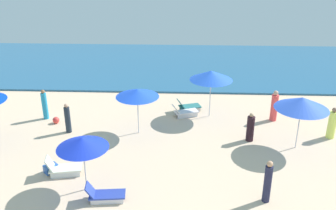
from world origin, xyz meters
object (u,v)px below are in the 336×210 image
Objects in this scene: lounge_chair_5_1 at (104,194)px; umbrella_6 at (302,103)px; cooler_box_2 at (51,169)px; umbrella_5 at (82,143)px; beachgoer_2 at (268,182)px; beach_ball_0 at (56,120)px; lounge_chair_5_0 at (63,168)px; beachgoer_4 at (332,124)px; umbrella_2 at (137,93)px; beachgoer_5 at (274,107)px; beachgoer_7 at (68,119)px; beachgoer_1 at (45,105)px; lounge_chair_3_0 at (184,112)px; lounge_chair_3_1 at (188,106)px; beachgoer_3 at (250,128)px; umbrella_3 at (211,75)px.

lounge_chair_5_1 is 9.51m from umbrella_6.
lounge_chair_5_1 reaches higher than cooler_box_2.
umbrella_6 reaches higher than umbrella_5.
beachgoer_2 is 11.74m from beach_ball_0.
umbrella_5 reaches higher than cooler_box_2.
lounge_chair_5_0 is 0.93× the size of beachgoer_4.
beach_ball_0 is (-4.56, 0.90, -1.99)m from umbrella_2.
beachgoer_5 is at bearing -70.56° from lounge_chair_5_0.
umbrella_6 reaches higher than beachgoer_7.
beachgoer_1 is 12.64m from beachgoer_2.
beachgoer_2 is (5.38, -5.32, -1.34)m from umbrella_2.
beachgoer_4 is at bearing -126.88° from lounge_chair_3_0.
umbrella_2 is at bearing -175.23° from cooler_box_2.
lounge_chair_3_1 is 4.56m from beachgoer_3.
umbrella_2 is 3.85m from beachgoer_7.
lounge_chair_3_0 is at bearing 41.78° from umbrella_2.
umbrella_5 is 8.31m from beachgoer_3.
beach_ball_0 is at bearing 118.04° from umbrella_5.
beachgoer_3 reaches higher than lounge_chair_3_0.
lounge_chair_3_0 is 0.89× the size of beachgoer_2.
beachgoer_7 reaches higher than lounge_chair_3_0.
beachgoer_3 is (3.19, -2.68, 0.40)m from lounge_chair_3_0.
beachgoer_4 is at bearing -0.75° from umbrella_2.
umbrella_3 is 1.81× the size of beachgoer_3.
beach_ball_0 is at bearing 168.80° from umbrella_2.
lounge_chair_3_0 is 4.30× the size of beach_ball_0.
umbrella_5 is 6.97m from beachgoer_2.
beachgoer_1 is 1.12m from beach_ball_0.
lounge_chair_3_1 is at bearing 100.67° from beachgoer_1.
umbrella_6 is 13.23m from beachgoer_1.
umbrella_2 is at bearing -45.31° from lounge_chair_5_0.
umbrella_2 is at bearing -42.34° from beachgoer_5.
beach_ball_0 is (0.73, -0.57, -0.62)m from beachgoer_1.
beachgoer_5 is at bearing -52.86° from lounge_chair_5_1.
beachgoer_3 is (2.98, -3.43, 0.39)m from lounge_chair_3_1.
lounge_chair_3_1 is at bearing 62.55° from umbrella_5.
beach_ball_0 is (-11.72, -0.88, -0.63)m from beachgoer_5.
lounge_chair_3_0 is at bearing 26.41° from beachgoer_3.
lounge_chair_3_0 is at bearing -138.93° from beachgoer_7.
lounge_chair_5_0 is (-2.71, -3.90, -1.87)m from umbrella_2.
beachgoer_3 is (1.79, -2.78, -1.73)m from umbrella_3.
umbrella_2 is 5.05m from beach_ball_0.
lounge_chair_5_0 is at bearing 141.34° from umbrella_5.
lounge_chair_3_0 is 8.13m from umbrella_5.
lounge_chair_5_0 is 11.40m from beachgoer_5.
umbrella_6 is 1.74× the size of beachgoer_3.
beachgoer_5 is (-0.42, 3.00, -1.47)m from umbrella_6.
lounge_chair_5_0 is 10.82m from umbrella_6.
beachgoer_2 is at bearing 170.61° from beachgoer_7.
beachgoer_3 is 9.35m from cooler_box_2.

